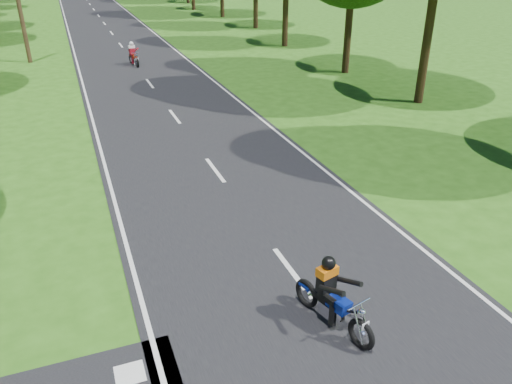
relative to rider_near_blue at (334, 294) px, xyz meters
name	(u,v)px	position (x,y,z in m)	size (l,w,h in m)	color
ground	(336,331)	(0.02, -0.16, -0.75)	(160.00, 160.00, 0.00)	#285413
main_road	(99,16)	(0.02, 49.84, -0.74)	(7.00, 140.00, 0.02)	black
road_markings	(99,18)	(-0.12, 47.96, -0.72)	(7.40, 140.00, 0.01)	silver
rider_near_blue	(334,294)	(0.00, 0.00, 0.00)	(0.58, 1.75, 1.46)	navy
rider_far_red	(133,54)	(-0.07, 24.62, -0.04)	(0.55, 1.65, 1.38)	#B2270D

